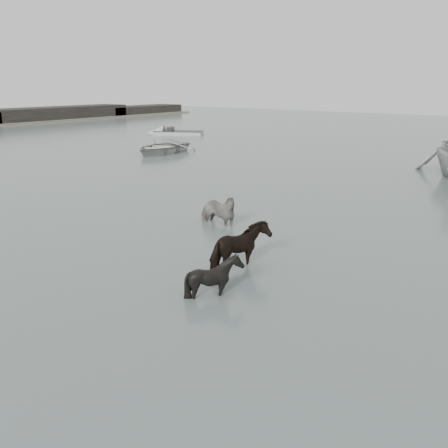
{
  "coord_description": "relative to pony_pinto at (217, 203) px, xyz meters",
  "views": [
    {
      "loc": [
        7.63,
        -10.37,
        4.89
      ],
      "look_at": [
        -0.52,
        0.5,
        1.0
      ],
      "focal_mm": 40.0,
      "sensor_mm": 36.0,
      "label": 1
    }
  ],
  "objects": [
    {
      "name": "ground",
      "position": [
        2.81,
        -3.15,
        -0.76
      ],
      "size": [
        140.0,
        140.0,
        0.0
      ],
      "primitive_type": "plane",
      "color": "#4F5D56",
      "rests_on": "ground"
    },
    {
      "name": "pony_pinto",
      "position": [
        0.0,
        0.0,
        0.0
      ],
      "size": [
        1.85,
        0.92,
        1.53
      ],
      "primitive_type": "imported",
      "rotation": [
        0.0,
        0.0,
        1.52
      ],
      "color": "black",
      "rests_on": "ground"
    },
    {
      "name": "pony_dark",
      "position": [
        3.18,
        -3.05,
        -0.03
      ],
      "size": [
        1.48,
        1.65,
        1.47
      ],
      "primitive_type": "imported",
      "rotation": [
        0.0,
        0.0,
        1.74
      ],
      "color": "black",
      "rests_on": "ground"
    },
    {
      "name": "pony_black",
      "position": [
        3.69,
        -4.9,
        -0.13
      ],
      "size": [
        1.33,
        1.23,
        1.27
      ],
      "primitive_type": "imported",
      "rotation": [
        0.0,
        0.0,
        1.77
      ],
      "color": "black",
      "rests_on": "ground"
    },
    {
      "name": "rowboat_lead",
      "position": [
        -14.35,
        12.19,
        -0.24
      ],
      "size": [
        4.18,
        5.44,
        1.04
      ],
      "primitive_type": "imported",
      "rotation": [
        0.0,
        0.0,
        0.12
      ],
      "color": "#B3B3AE",
      "rests_on": "ground"
    },
    {
      "name": "skiff_outer",
      "position": [
        -21.71,
        22.18,
        -0.39
      ],
      "size": [
        6.28,
        4.49,
        0.75
      ],
      "primitive_type": null,
      "rotation": [
        0.0,
        0.0,
        3.65
      ],
      "color": "#B2B2AD",
      "rests_on": "ground"
    }
  ]
}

